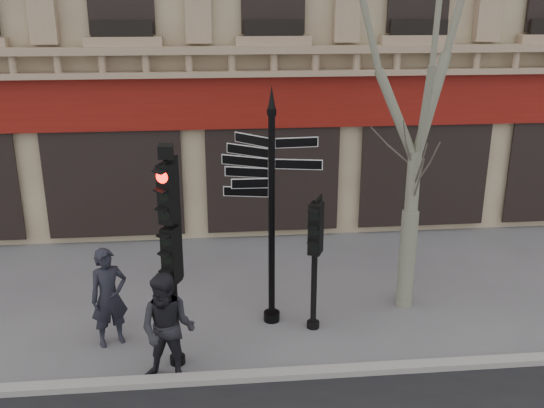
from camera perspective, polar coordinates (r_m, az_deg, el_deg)
The scene contains 8 objects.
ground at distance 11.71m, azimuth 2.53°, elevation -11.98°, with size 80.00×80.00×0.00m, color #57565B.
kerb at distance 10.51m, azimuth 3.64°, elevation -15.56°, with size 80.00×0.25×0.12m, color gray.
fingerpost at distance 10.92m, azimuth -0.03°, elevation 3.28°, with size 2.47×2.47×4.57m.
traffic_signal_main at distance 9.85m, azimuth -9.55°, elevation -2.58°, with size 0.51×0.45×3.86m.
traffic_signal_secondary at distance 11.11m, azimuth 4.07°, elevation -3.59°, with size 0.51×0.45×2.53m.
plane_tree at distance 11.49m, azimuth 14.23°, elevation 16.02°, with size 2.97×2.97×7.90m.
pedestrian_a at distance 11.32m, azimuth -15.09°, elevation -8.47°, with size 0.67×0.44×1.85m, color black.
pedestrian_b at distance 10.04m, azimuth -9.79°, elevation -11.56°, with size 0.93×0.72×1.91m, color black.
Camera 1 is at (-1.50, -9.97, 5.96)m, focal length 40.00 mm.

